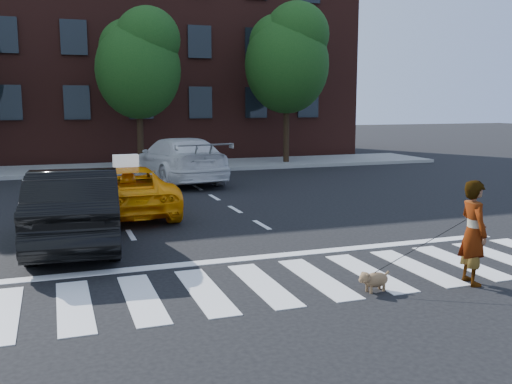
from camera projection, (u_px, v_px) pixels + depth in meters
ground at (263, 285)px, 9.48m from camera, size 120.00×120.00×0.00m
crosswalk at (263, 284)px, 9.48m from camera, size 13.00×2.40×0.01m
stop_line at (234, 260)px, 10.96m from camera, size 12.00×0.30×0.01m
sidewalk_far at (129, 168)px, 25.75m from camera, size 30.00×4.00×0.15m
building at (108, 48)px, 31.80m from camera, size 26.00×10.00×12.00m
tree_mid at (139, 59)px, 24.71m from camera, size 3.69×3.69×7.10m
tree_right at (288, 54)px, 26.97m from camera, size 4.00×4.00×7.70m
taxi at (126, 190)px, 15.43m from camera, size 2.35×4.80×1.31m
black_sedan at (75, 207)px, 12.06m from camera, size 2.12×5.10×1.64m
white_suv at (178, 160)px, 21.66m from camera, size 3.14×6.11×1.70m
woman at (473, 232)px, 9.41m from camera, size 0.53×0.70×1.75m
dog at (373, 280)px, 9.10m from camera, size 0.61×0.28×0.34m
taxi_sign at (126, 161)px, 15.12m from camera, size 0.66×0.30×0.32m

